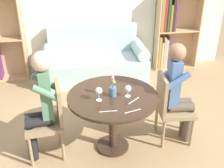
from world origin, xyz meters
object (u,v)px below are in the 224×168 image
Objects in this scene: person_left at (40,103)px; wine_glass_left at (99,91)px; bookshelf_right at (170,31)px; chair_left at (50,118)px; couch at (95,62)px; wine_glass_right at (128,89)px; person_right at (179,92)px; flower_vase at (113,89)px; chair_right at (170,105)px.

person_left reaches higher than wine_glass_left.
bookshelf_right is 3.15m from chair_left.
wine_glass_right is (0.16, -2.03, 0.52)m from couch.
flower_vase is at bearing 98.35° from person_right.
person_left is 1.01× the size of person_right.
flower_vase is (-0.81, -0.06, 0.15)m from person_right.
wine_glass_left is at bearing -125.43° from bookshelf_right.
couch is 1.43× the size of person_right.
person_left is at bearing 95.42° from person_right.
person_right is at bearing 85.21° from chair_left.
wine_glass_left is (0.56, -0.11, 0.36)m from chair_left.
chair_left is 1.45m from chair_right.
couch is 2.17m from person_left.
chair_right is 6.67× the size of wine_glass_right.
chair_right is 0.66m from wine_glass_right.
chair_right is 1.54m from person_left.
chair_left is at bearing -134.91° from bookshelf_right.
couch is 1.23× the size of bookshelf_right.
chair_right is at bearing -69.44° from couch.
wine_glass_right is (-0.56, -0.11, 0.34)m from chair_right.
couch is 11.63× the size of wine_glass_left.
chair_left is 0.95m from wine_glass_right.
bookshelf_right is at bearing 54.57° from wine_glass_left.
wine_glass_left is 1.17× the size of wine_glass_right.
flower_vase is (-1.49, -2.26, 0.09)m from bookshelf_right.
person_right is at bearing 85.67° from person_left.
person_right reaches higher than couch.
flower_vase is (0.81, -0.02, 0.12)m from person_left.
wine_glass_right is at bearing 80.86° from person_left.
person_left is 8.24× the size of wine_glass_left.
wine_glass_right is (-1.33, -2.30, 0.09)m from bookshelf_right.
couch is 1.41× the size of person_left.
chair_right reaches higher than wine_glass_right.
wine_glass_left is at bearing -174.00° from wine_glass_right.
chair_left is 5.68× the size of wine_glass_left.
person_left reaches higher than couch.
wine_glass_left is (-0.97, -0.13, 0.17)m from person_right.
chair_right is 5.68× the size of wine_glass_left.
chair_right is at bearing 9.04° from wine_glass_left.
bookshelf_right is 2.71m from flower_vase.
couch reaches higher than wine_glass_left.
bookshelf_right is 9.47× the size of wine_glass_left.
wine_glass_right is at bearing -120.08° from bookshelf_right.
person_right is (0.09, -0.01, 0.19)m from chair_right.
wine_glass_left is at bearing -94.56° from couch.
bookshelf_right is 1.15× the size of person_left.
person_right is 8.16× the size of wine_glass_left.
bookshelf_right is at bearing -13.16° from person_right.
person_left is at bearing -85.99° from chair_left.
wine_glass_right is 0.17m from flower_vase.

